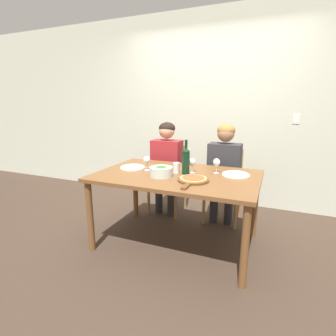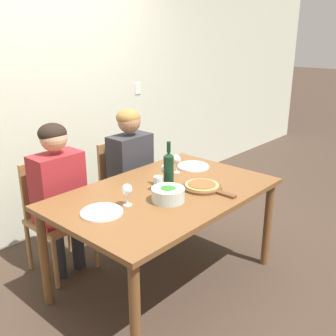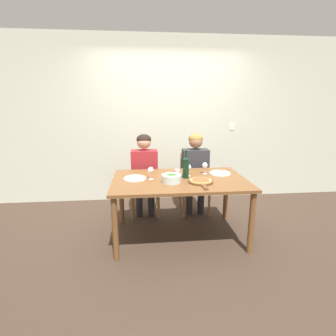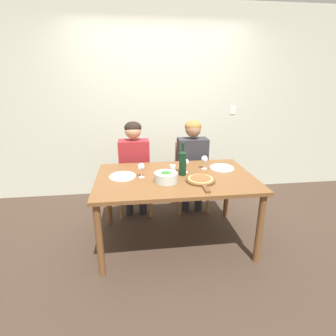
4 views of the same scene
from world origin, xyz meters
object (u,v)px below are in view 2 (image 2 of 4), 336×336
(chair_left, at_px, (54,212))
(person_man, at_px, (132,163))
(dinner_plate_left, at_px, (102,212))
(person_woman, at_px, (59,186))
(broccoli_bowl, at_px, (168,194))
(water_tumbler, at_px, (158,184))
(wine_glass_centre, at_px, (165,170))
(wine_glass_right, at_px, (176,160))
(wine_bottle, at_px, (169,169))
(pizza_on_board, at_px, (203,187))
(dinner_plate_right, at_px, (193,166))
(chair_right, at_px, (124,186))
(wine_glass_left, at_px, (127,191))

(chair_left, distance_m, person_man, 0.80)
(dinner_plate_left, bearing_deg, person_woman, 79.43)
(broccoli_bowl, distance_m, water_tumbler, 0.20)
(wine_glass_centre, height_order, water_tumbler, wine_glass_centre)
(person_man, height_order, wine_glass_right, person_man)
(wine_bottle, height_order, water_tumbler, wine_bottle)
(chair_left, height_order, pizza_on_board, chair_left)
(dinner_plate_right, height_order, wine_glass_centre, wine_glass_centre)
(person_woman, bearing_deg, water_tumbler, -59.49)
(wine_glass_centre, bearing_deg, chair_right, 73.29)
(chair_right, bearing_deg, wine_bottle, -108.21)
(chair_right, distance_m, water_tumbler, 0.91)
(wine_bottle, bearing_deg, broccoli_bowl, -139.16)
(wine_glass_left, relative_size, wine_glass_right, 1.00)
(pizza_on_board, bearing_deg, wine_bottle, 124.28)
(chair_left, distance_m, person_woman, 0.27)
(chair_left, relative_size, dinner_plate_right, 3.32)
(wine_glass_left, bearing_deg, person_woman, 95.75)
(wine_glass_right, bearing_deg, chair_left, 140.97)
(dinner_plate_right, relative_size, pizza_on_board, 0.63)
(dinner_plate_left, height_order, wine_glass_centre, wine_glass_centre)
(dinner_plate_left, height_order, water_tumbler, water_tumbler)
(person_man, height_order, wine_bottle, person_man)
(pizza_on_board, xyz_separation_m, wine_glass_left, (-0.57, 0.19, 0.09))
(pizza_on_board, relative_size, water_tumbler, 4.00)
(wine_bottle, distance_m, pizza_on_board, 0.28)
(wine_glass_centre, distance_m, water_tumbler, 0.17)
(person_woman, relative_size, dinner_plate_right, 4.52)
(chair_right, bearing_deg, broccoli_bowl, -115.40)
(wine_glass_centre, bearing_deg, wine_glass_left, -169.21)
(chair_right, distance_m, wine_bottle, 0.92)
(wine_bottle, relative_size, water_tumbler, 3.22)
(dinner_plate_right, xyz_separation_m, wine_glass_right, (-0.20, 0.02, 0.10))
(wine_glass_left, bearing_deg, wine_bottle, 2.13)
(broccoli_bowl, xyz_separation_m, dinner_plate_left, (-0.42, 0.18, -0.04))
(person_man, relative_size, wine_bottle, 3.52)
(chair_left, relative_size, wine_glass_centre, 5.90)
(dinner_plate_left, bearing_deg, wine_glass_left, -9.38)
(dinner_plate_left, distance_m, wine_glass_left, 0.22)
(wine_bottle, height_order, dinner_plate_right, wine_bottle)
(chair_right, bearing_deg, wine_glass_right, -88.56)
(wine_glass_right, relative_size, water_tumbler, 1.41)
(chair_right, bearing_deg, water_tumbler, -114.97)
(wine_glass_right, bearing_deg, broccoli_bowl, -144.95)
(chair_right, distance_m, person_man, 0.27)
(chair_left, distance_m, dinner_plate_right, 1.19)
(chair_right, height_order, person_man, person_man)
(dinner_plate_right, relative_size, wine_glass_left, 1.78)
(broccoli_bowl, bearing_deg, water_tumbler, 62.71)
(wine_glass_right, xyz_separation_m, water_tumbler, (-0.38, -0.15, -0.05))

